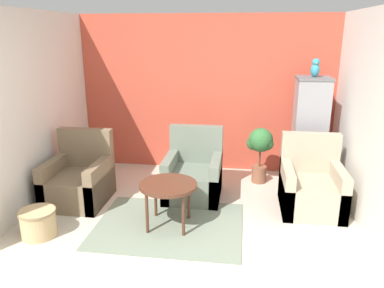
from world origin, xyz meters
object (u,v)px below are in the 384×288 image
coffee_table (168,188)px  armchair_right (311,187)px  armchair_middle (193,176)px  birdcage (309,134)px  parrot (315,68)px  armchair_left (79,181)px  potted_plant (260,146)px  wicker_basket (38,222)px

coffee_table → armchair_right: bearing=22.6°
armchair_middle → armchair_right: bearing=-6.8°
coffee_table → birdcage: (1.76, 1.53, 0.28)m
parrot → armchair_left: bearing=-161.6°
armchair_right → parrot: 1.64m
coffee_table → armchair_right: (1.70, 0.71, -0.19)m
armchair_left → armchair_right: bearing=3.7°
birdcage → potted_plant: bearing=-177.7°
armchair_right → wicker_basket: (-3.08, -1.12, -0.12)m
armchair_left → wicker_basket: (-0.07, -0.93, -0.12)m
armchair_right → birdcage: 0.95m
armchair_middle → potted_plant: (0.91, 0.61, 0.28)m
birdcage → parrot: bearing=90.0°
potted_plant → wicker_basket: (-2.46, -1.92, -0.40)m
coffee_table → birdcage: bearing=41.1°
armchair_right → potted_plant: size_ratio=1.10×
armchair_left → armchair_middle: same height
armchair_left → wicker_basket: armchair_left is taller
armchair_right → birdcage: birdcage is taller
armchair_middle → wicker_basket: armchair_middle is taller
armchair_left → potted_plant: size_ratio=1.10×
armchair_left → coffee_table: bearing=-21.4°
birdcage → potted_plant: birdcage is taller
armchair_right → birdcage: bearing=85.9°
wicker_basket → armchair_right: bearing=20.0°
coffee_table → armchair_right: armchair_right is taller
birdcage → coffee_table: bearing=-138.9°
armchair_right → parrot: parrot is taller
coffee_table → potted_plant: bearing=54.5°
armchair_right → birdcage: (0.06, 0.82, 0.48)m
armchair_middle → potted_plant: bearing=34.1°
armchair_middle → birdcage: bearing=22.0°
armchair_middle → parrot: parrot is taller
armchair_middle → coffee_table: bearing=-100.6°
birdcage → wicker_basket: bearing=-148.2°
coffee_table → wicker_basket: 1.48m
parrot → armchair_middle: bearing=-158.0°
coffee_table → armchair_left: size_ratio=0.72×
armchair_middle → potted_plant: size_ratio=1.10×
coffee_table → wicker_basket: size_ratio=1.65×
armchair_middle → wicker_basket: (-1.55, -1.31, -0.12)m
armchair_right → armchair_middle: (-1.53, 0.18, 0.00)m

